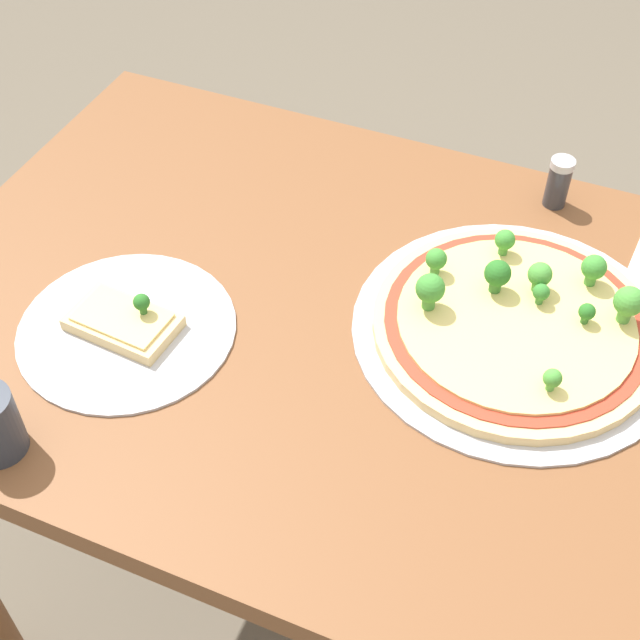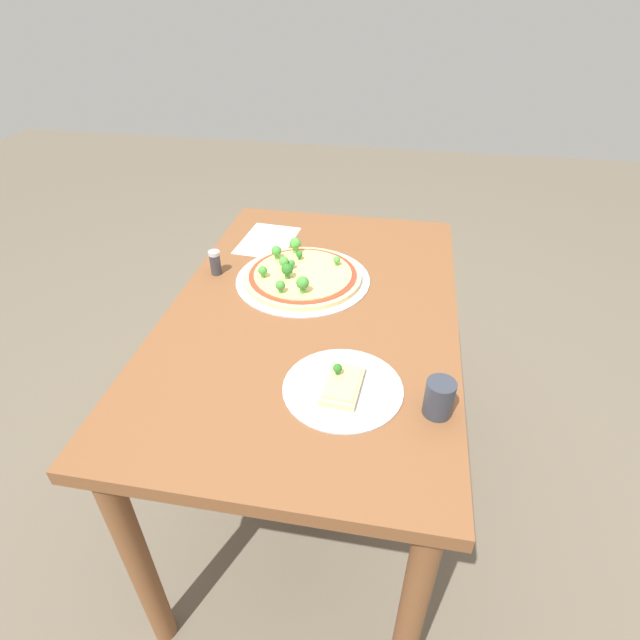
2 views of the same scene
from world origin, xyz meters
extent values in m
plane|color=brown|center=(0.00, 0.00, 0.00)|extent=(8.00, 8.00, 0.00)
cube|color=brown|center=(0.00, 0.00, 0.75)|extent=(1.22, 0.76, 0.04)
cylinder|color=brown|center=(-0.55, -0.32, 0.37)|extent=(0.06, 0.06, 0.74)
cylinder|color=brown|center=(0.55, -0.32, 0.37)|extent=(0.06, 0.06, 0.74)
cylinder|color=brown|center=(-0.55, 0.32, 0.37)|extent=(0.06, 0.06, 0.74)
cylinder|color=brown|center=(0.55, 0.32, 0.37)|extent=(0.06, 0.06, 0.74)
cylinder|color=#B7B7BC|center=(0.14, 0.06, 0.77)|extent=(0.39, 0.39, 0.00)
cylinder|color=#E5C17F|center=(0.14, 0.06, 0.78)|extent=(0.34, 0.34, 0.01)
cylinder|color=#B73823|center=(0.14, 0.06, 0.79)|extent=(0.31, 0.31, 0.00)
cylinder|color=#EACC75|center=(0.14, 0.06, 0.79)|extent=(0.28, 0.28, 0.00)
sphere|color=#3D8933|center=(0.03, 0.03, 0.83)|extent=(0.04, 0.04, 0.04)
cylinder|color=#488E3A|center=(0.03, 0.03, 0.80)|extent=(0.02, 0.02, 0.02)
sphere|color=#286B23|center=(0.21, 0.08, 0.81)|extent=(0.02, 0.02, 0.02)
cylinder|color=#37742D|center=(0.21, 0.08, 0.80)|extent=(0.01, 0.01, 0.01)
sphere|color=#337A2D|center=(0.16, 0.09, 0.81)|extent=(0.02, 0.02, 0.02)
cylinder|color=#3F8136|center=(0.16, 0.09, 0.80)|extent=(0.01, 0.01, 0.01)
sphere|color=#3D8933|center=(0.21, 0.15, 0.82)|extent=(0.03, 0.03, 0.03)
cylinder|color=#488E3A|center=(0.21, 0.15, 0.80)|extent=(0.01, 0.01, 0.01)
sphere|color=#479338|center=(0.20, -0.03, 0.81)|extent=(0.02, 0.02, 0.02)
cylinder|color=#51973E|center=(0.20, -0.03, 0.80)|extent=(0.01, 0.01, 0.01)
sphere|color=#479338|center=(0.15, 0.11, 0.82)|extent=(0.03, 0.03, 0.03)
cylinder|color=#51973E|center=(0.15, 0.11, 0.80)|extent=(0.01, 0.01, 0.01)
sphere|color=#286B23|center=(0.10, 0.09, 0.82)|extent=(0.03, 0.03, 0.03)
cylinder|color=#37742D|center=(0.10, 0.09, 0.80)|extent=(0.01, 0.01, 0.01)
sphere|color=#3D8933|center=(0.02, 0.09, 0.82)|extent=(0.03, 0.03, 0.03)
cylinder|color=#488E3A|center=(0.02, 0.09, 0.80)|extent=(0.01, 0.01, 0.01)
sphere|color=#479338|center=(0.25, 0.10, 0.83)|extent=(0.04, 0.04, 0.04)
cylinder|color=#51973E|center=(0.25, 0.10, 0.80)|extent=(0.02, 0.02, 0.02)
sphere|color=#3D8933|center=(0.09, 0.16, 0.82)|extent=(0.03, 0.03, 0.03)
cylinder|color=#488E3A|center=(0.09, 0.16, 0.80)|extent=(0.01, 0.01, 0.01)
cylinder|color=#B7B7BC|center=(-0.29, -0.12, 0.77)|extent=(0.26, 0.26, 0.00)
cube|color=#E5C17F|center=(-0.30, -0.12, 0.78)|extent=(0.14, 0.09, 0.02)
cube|color=#EACC75|center=(-0.30, -0.12, 0.79)|extent=(0.11, 0.07, 0.00)
sphere|color=#286B23|center=(-0.28, -0.11, 0.81)|extent=(0.02, 0.02, 0.02)
cylinder|color=#37742D|center=(-0.28, -0.11, 0.80)|extent=(0.01, 0.01, 0.01)
cylinder|color=#2D333D|center=(-0.33, -0.32, 0.81)|extent=(0.06, 0.06, 0.08)
cylinder|color=#333338|center=(0.13, 0.32, 0.80)|extent=(0.03, 0.03, 0.06)
cylinder|color=#B2B2B7|center=(0.13, 0.32, 0.84)|extent=(0.03, 0.03, 0.01)
cube|color=silver|center=(0.36, 0.22, 0.77)|extent=(0.25, 0.18, 0.00)
camera|label=1|loc=(0.20, -0.70, 1.57)|focal=50.00mm
camera|label=2|loc=(-1.09, -0.21, 1.53)|focal=28.00mm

